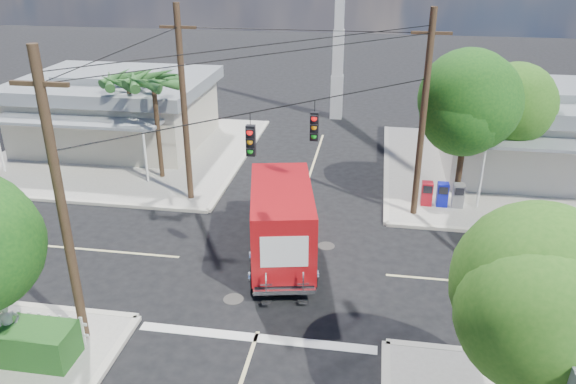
# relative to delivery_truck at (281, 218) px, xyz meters

# --- Properties ---
(ground) EXTENTS (120.00, 120.00, 0.00)m
(ground) POSITION_rel_delivery_truck_xyz_m (0.10, -0.94, -1.57)
(ground) COLOR black
(ground) RESTS_ON ground
(sidewalk_ne) EXTENTS (14.12, 14.12, 0.14)m
(sidewalk_ne) POSITION_rel_delivery_truck_xyz_m (10.98, 9.94, -1.50)
(sidewalk_ne) COLOR #9D978D
(sidewalk_ne) RESTS_ON ground
(sidewalk_nw) EXTENTS (14.12, 14.12, 0.14)m
(sidewalk_nw) POSITION_rel_delivery_truck_xyz_m (-10.78, 9.94, -1.50)
(sidewalk_nw) COLOR #9D978D
(sidewalk_nw) RESTS_ON ground
(road_markings) EXTENTS (32.00, 32.00, 0.01)m
(road_markings) POSITION_rel_delivery_truck_xyz_m (0.10, -2.41, -1.57)
(road_markings) COLOR beige
(road_markings) RESTS_ON ground
(building_ne) EXTENTS (11.80, 10.20, 4.50)m
(building_ne) POSITION_rel_delivery_truck_xyz_m (12.60, 11.03, 0.75)
(building_ne) COLOR beige
(building_ne) RESTS_ON sidewalk_ne
(building_nw) EXTENTS (10.80, 10.20, 4.30)m
(building_nw) POSITION_rel_delivery_truck_xyz_m (-11.90, 11.52, 0.65)
(building_nw) COLOR beige
(building_nw) RESTS_ON sidewalk_nw
(radio_tower) EXTENTS (0.80, 0.80, 17.00)m
(radio_tower) POSITION_rel_delivery_truck_xyz_m (0.60, 19.06, 4.07)
(radio_tower) COLOR silver
(radio_tower) RESTS_ON ground
(tree_ne_front) EXTENTS (4.21, 4.14, 6.66)m
(tree_ne_front) POSITION_rel_delivery_truck_xyz_m (7.30, 5.82, 3.19)
(tree_ne_front) COLOR #422D1C
(tree_ne_front) RESTS_ON sidewalk_ne
(tree_ne_back) EXTENTS (3.77, 3.66, 5.82)m
(tree_ne_back) POSITION_rel_delivery_truck_xyz_m (9.90, 8.02, 2.61)
(tree_ne_back) COLOR #422D1C
(tree_ne_back) RESTS_ON sidewalk_ne
(tree_se) EXTENTS (3.67, 3.54, 5.62)m
(tree_se) POSITION_rel_delivery_truck_xyz_m (7.10, -8.18, 2.47)
(tree_se) COLOR #422D1C
(tree_se) RESTS_ON sidewalk_se
(palm_nw_front) EXTENTS (3.01, 3.08, 5.59)m
(palm_nw_front) POSITION_rel_delivery_truck_xyz_m (-7.40, 6.56, 3.47)
(palm_nw_front) COLOR #422D1C
(palm_nw_front) RESTS_ON sidewalk_nw
(palm_nw_back) EXTENTS (3.01, 3.08, 5.19)m
(palm_nw_back) POSITION_rel_delivery_truck_xyz_m (-9.40, 8.06, 3.10)
(palm_nw_back) COLOR #422D1C
(palm_nw_back) RESTS_ON sidewalk_nw
(utility_poles) EXTENTS (12.00, 10.68, 9.00)m
(utility_poles) POSITION_rel_delivery_truck_xyz_m (-1.49, 0.66, 3.10)
(utility_poles) COLOR #473321
(utility_poles) RESTS_ON ground
(vending_boxes) EXTENTS (1.90, 0.50, 1.10)m
(vending_boxes) POSITION_rel_delivery_truck_xyz_m (6.60, 5.26, -0.88)
(vending_boxes) COLOR #AB101C
(vending_boxes) RESTS_ON sidewalk_ne
(delivery_truck) EXTENTS (3.52, 7.43, 3.10)m
(delivery_truck) POSITION_rel_delivery_truck_xyz_m (0.00, 0.00, 0.00)
(delivery_truck) COLOR black
(delivery_truck) RESTS_ON ground
(parked_car) EXTENTS (5.24, 2.55, 1.43)m
(parked_car) POSITION_rel_delivery_truck_xyz_m (10.15, 0.40, -0.86)
(parked_car) COLOR silver
(parked_car) RESTS_ON ground
(pedestrian) EXTENTS (0.76, 0.79, 1.82)m
(pedestrian) POSITION_rel_delivery_truck_xyz_m (-6.74, -7.24, -0.53)
(pedestrian) COLOR beige
(pedestrian) RESTS_ON sidewalk_sw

